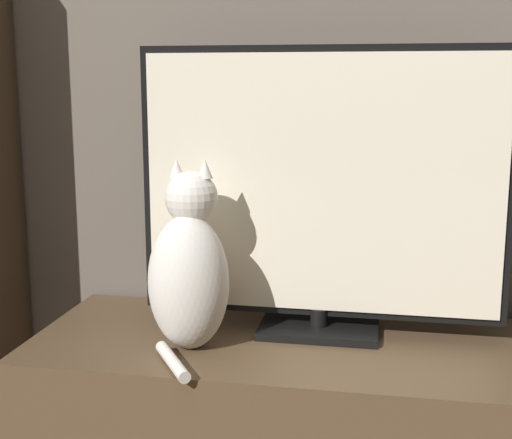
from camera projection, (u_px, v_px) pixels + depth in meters
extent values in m
cube|color=#60564C|center=(311.00, 33.00, 1.94)|extent=(4.80, 0.05, 2.60)
cube|color=black|center=(319.00, 329.00, 1.83)|extent=(0.30, 0.18, 0.02)
cylinder|color=black|center=(319.00, 317.00, 1.82)|extent=(0.04, 0.04, 0.05)
cube|color=black|center=(322.00, 184.00, 1.76)|extent=(0.92, 0.02, 0.67)
cube|color=silver|center=(321.00, 185.00, 1.75)|extent=(0.88, 0.01, 0.64)
ellipsoid|color=silver|center=(189.00, 282.00, 1.70)|extent=(0.20, 0.18, 0.33)
ellipsoid|color=olive|center=(196.00, 282.00, 1.76)|extent=(0.11, 0.06, 0.18)
sphere|color=silver|center=(191.00, 198.00, 1.69)|extent=(0.13, 0.13, 0.13)
cone|color=silver|center=(177.00, 168.00, 1.69)|extent=(0.04, 0.04, 0.04)
cone|color=silver|center=(205.00, 169.00, 1.67)|extent=(0.04, 0.04, 0.04)
cylinder|color=silver|center=(173.00, 361.00, 1.60)|extent=(0.13, 0.18, 0.03)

